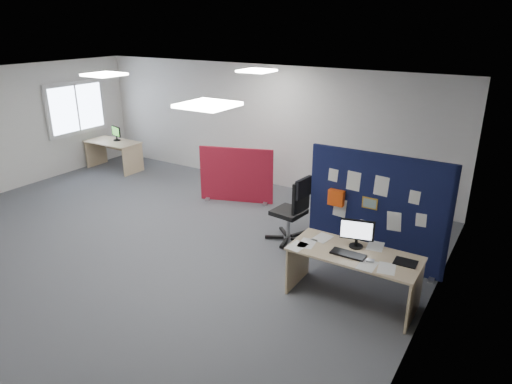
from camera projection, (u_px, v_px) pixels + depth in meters
The scene contains 17 objects.
floor at pixel (158, 238), 8.04m from camera, with size 9.00×9.00×0.00m, color #53555B.
ceiling at pixel (145, 81), 7.08m from camera, with size 9.00×7.00×0.02m, color white.
wall_back at pixel (261, 125), 10.34m from camera, with size 9.00×0.02×2.70m, color silver.
wall_right at pixel (434, 225), 5.33m from camera, with size 0.02×7.00×2.70m, color silver.
window at pixel (77, 108), 11.26m from camera, with size 0.06×1.70×1.30m.
ceiling_lights at pixel (189, 80), 7.45m from camera, with size 4.10×4.10×0.04m.
navy_divider at pixel (375, 210), 6.91m from camera, with size 2.16×0.30×1.78m.
main_desk at pixel (355, 263), 6.09m from camera, with size 1.70×0.76×0.73m.
monitor_main at pixel (357, 232), 6.07m from camera, with size 0.44×0.19×0.39m.
keyboard at pixel (348, 254), 5.93m from camera, with size 0.45×0.18×0.03m, color black.
mouse at pixel (370, 261), 5.76m from camera, with size 0.10×0.06×0.03m, color #A1A1A6.
paper_tray at pixel (406, 262), 5.74m from camera, with size 0.28×0.22×0.01m, color black.
red_divider at pixel (236, 176), 9.45m from camera, with size 1.48×0.57×1.16m.
second_desk at pixel (114, 148), 11.56m from camera, with size 1.41×0.71×0.73m.
monitor_second at pixel (116, 133), 11.48m from camera, with size 0.39×0.18×0.36m.
office_chair at pixel (295, 206), 7.66m from camera, with size 0.76×0.77×1.17m.
desk_papers at pixel (341, 251), 6.04m from camera, with size 1.46×0.88×0.00m.
Camera 1 is at (5.29, -5.22, 3.60)m, focal length 32.00 mm.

